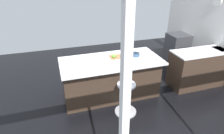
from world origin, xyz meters
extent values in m
plane|color=black|center=(0.00, 0.00, 0.00)|extent=(7.33, 7.33, 0.00)
cylinder|color=white|center=(-2.75, -0.55, 1.96)|extent=(0.03, 0.28, 0.28)
cube|color=#38281E|center=(-2.47, -0.01, 0.44)|extent=(2.14, 0.60, 0.88)
cube|color=silver|center=(-2.47, -0.01, 0.89)|extent=(2.14, 0.60, 0.03)
cube|color=#38383D|center=(-2.74, -0.01, 0.85)|extent=(0.44, 0.36, 0.12)
cylinder|color=#B7B7BC|center=(-2.74, -0.16, 1.05)|extent=(0.02, 0.02, 0.28)
cube|color=#38383D|center=(-2.47, -1.43, 0.44)|extent=(0.60, 0.60, 0.88)
cube|color=black|center=(-2.47, -1.13, 0.40)|extent=(0.44, 0.01, 0.32)
cube|color=#38281E|center=(0.11, -0.20, 0.44)|extent=(2.09, 0.82, 0.87)
cube|color=silver|center=(0.11, -0.15, 0.89)|extent=(2.15, 1.02, 0.04)
cylinder|color=#B7B7BC|center=(0.01, 0.48, 0.01)|extent=(0.44, 0.44, 0.03)
cylinder|color=#B7B7BC|center=(0.01, 0.48, 0.33)|extent=(0.05, 0.05, 0.62)
cylinder|color=silver|center=(0.01, 0.48, 0.66)|extent=(0.36, 0.36, 0.04)
cube|color=olive|center=(-0.08, -0.27, 0.92)|extent=(0.36, 0.24, 0.02)
sphere|color=#609E2D|center=(0.03, -0.22, 0.97)|extent=(0.09, 0.09, 0.09)
cylinder|color=#334C6B|center=(-0.47, -0.21, 0.95)|extent=(0.19, 0.19, 0.07)
cylinder|color=#192635|center=(-0.47, -0.21, 0.96)|extent=(0.15, 0.15, 0.04)
camera|label=1|loc=(1.23, 3.42, 2.61)|focal=31.08mm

